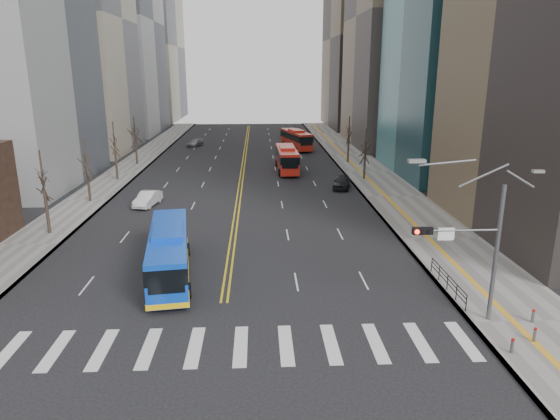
# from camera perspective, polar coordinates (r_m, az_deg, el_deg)

# --- Properties ---
(ground) EXTENTS (220.00, 220.00, 0.00)m
(ground) POSITION_cam_1_polar(r_m,az_deg,el_deg) (27.01, -7.12, -15.22)
(ground) COLOR black
(sidewalk_right) EXTENTS (7.00, 130.00, 0.15)m
(sidewalk_right) POSITION_cam_1_polar(r_m,az_deg,el_deg) (71.13, 9.93, 4.37)
(sidewalk_right) COLOR slate
(sidewalk_right) RESTS_ON ground
(sidewalk_left) EXTENTS (5.00, 130.00, 0.15)m
(sidewalk_left) POSITION_cam_1_polar(r_m,az_deg,el_deg) (71.94, -17.63, 3.99)
(sidewalk_left) COLOR slate
(sidewalk_left) RESTS_ON ground
(crosswalk) EXTENTS (26.70, 4.00, 0.01)m
(crosswalk) POSITION_cam_1_polar(r_m,az_deg,el_deg) (27.01, -7.12, -15.21)
(crosswalk) COLOR silver
(crosswalk) RESTS_ON ground
(centerline) EXTENTS (0.55, 100.00, 0.01)m
(centerline) POSITION_cam_1_polar(r_m,az_deg,el_deg) (79.34, -4.14, 5.68)
(centerline) COLOR gold
(centerline) RESTS_ON ground
(office_towers) EXTENTS (83.00, 134.00, 58.00)m
(office_towers) POSITION_cam_1_polar(r_m,az_deg,el_deg) (92.17, -4.15, 22.01)
(office_towers) COLOR gray
(office_towers) RESTS_ON ground
(signal_mast) EXTENTS (5.37, 0.37, 9.39)m
(signal_mast) POSITION_cam_1_polar(r_m,az_deg,el_deg) (29.05, 21.08, -3.37)
(signal_mast) COLOR slate
(signal_mast) RESTS_ON ground
(pedestrian_railing) EXTENTS (0.06, 6.06, 1.02)m
(pedestrian_railing) POSITION_cam_1_polar(r_m,az_deg,el_deg) (34.09, 18.61, -7.57)
(pedestrian_railing) COLOR black
(pedestrian_railing) RESTS_ON sidewalk_right
(bollards) EXTENTS (2.87, 3.17, 0.78)m
(bollards) POSITION_cam_1_polar(r_m,az_deg,el_deg) (30.01, 26.39, -12.33)
(bollards) COLOR slate
(bollards) RESTS_ON sidewalk_right
(street_trees) EXTENTS (35.20, 47.20, 7.60)m
(street_trees) POSITION_cam_1_polar(r_m,az_deg,el_deg) (59.08, -11.75, 6.70)
(street_trees) COLOR #2F221C
(street_trees) RESTS_ON ground
(blue_bus) EXTENTS (4.18, 12.11, 3.46)m
(blue_bus) POSITION_cam_1_polar(r_m,az_deg,el_deg) (35.23, -12.57, -4.60)
(blue_bus) COLOR blue
(blue_bus) RESTS_ON ground
(red_bus_near) EXTENTS (2.96, 11.04, 3.49)m
(red_bus_near) POSITION_cam_1_polar(r_m,az_deg,el_deg) (70.47, 0.79, 6.04)
(red_bus_near) COLOR red
(red_bus_near) RESTS_ON ground
(red_bus_far) EXTENTS (5.17, 11.28, 3.49)m
(red_bus_far) POSITION_cam_1_polar(r_m,az_deg,el_deg) (90.51, 1.86, 8.21)
(red_bus_far) COLOR red
(red_bus_far) RESTS_ON ground
(car_white) EXTENTS (2.44, 4.82, 1.52)m
(car_white) POSITION_cam_1_polar(r_m,az_deg,el_deg) (54.23, -14.88, 1.26)
(car_white) COLOR silver
(car_white) RESTS_ON ground
(car_dark_mid) EXTENTS (2.97, 4.95, 1.58)m
(car_dark_mid) POSITION_cam_1_polar(r_m,az_deg,el_deg) (60.59, 7.05, 3.20)
(car_dark_mid) COLOR black
(car_dark_mid) RESTS_ON ground
(car_silver) EXTENTS (3.23, 4.86, 1.31)m
(car_silver) POSITION_cam_1_polar(r_m,az_deg,el_deg) (95.17, -9.67, 7.58)
(car_silver) COLOR gray
(car_silver) RESTS_ON ground
(car_dark_far) EXTENTS (3.34, 5.25, 1.35)m
(car_dark_far) POSITION_cam_1_polar(r_m,az_deg,el_deg) (105.09, 0.95, 8.57)
(car_dark_far) COLOR black
(car_dark_far) RESTS_ON ground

